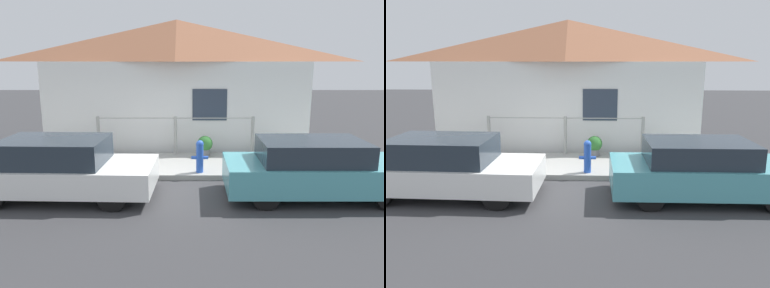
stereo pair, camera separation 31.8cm
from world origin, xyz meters
TOP-DOWN VIEW (x-y plane):
  - ground_plane at (0.00, 0.00)m, footprint 60.00×60.00m
  - sidewalk at (0.00, 1.19)m, footprint 24.00×2.39m
  - house at (0.00, 3.70)m, footprint 9.02×2.23m
  - fence at (0.00, 2.24)m, footprint 4.90×0.10m
  - car_left at (-2.42, -1.16)m, footprint 4.14×1.91m
  - car_right at (3.28, -1.16)m, footprint 4.12×1.73m
  - fire_hydrant at (0.72, 0.29)m, footprint 0.45×0.20m
  - potted_plant_near_hydrant at (0.91, 2.01)m, footprint 0.47×0.47m

SIDE VIEW (x-z plane):
  - ground_plane at x=0.00m, z-range 0.00..0.00m
  - sidewalk at x=0.00m, z-range 0.00..0.14m
  - potted_plant_near_hydrant at x=0.91m, z-range 0.17..0.80m
  - fire_hydrant at x=0.72m, z-range 0.16..1.02m
  - car_right at x=3.28m, z-range 0.00..1.32m
  - car_left at x=-2.42m, z-range 0.00..1.35m
  - fence at x=0.00m, z-range 0.20..1.39m
  - house at x=0.00m, z-range 1.27..5.62m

